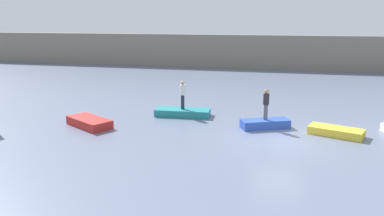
{
  "coord_description": "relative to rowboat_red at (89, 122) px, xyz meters",
  "views": [
    {
      "loc": [
        -0.13,
        -18.36,
        5.9
      ],
      "look_at": [
        -5.12,
        2.87,
        0.66
      ],
      "focal_mm": 35.36,
      "sensor_mm": 36.0,
      "label": 1
    }
  ],
  "objects": [
    {
      "name": "ground_plane",
      "position": [
        10.3,
        0.01,
        -0.23
      ],
      "size": [
        120.0,
        120.0,
        0.0
      ],
      "primitive_type": "plane",
      "color": "slate"
    },
    {
      "name": "embankment_wall",
      "position": [
        10.3,
        26.49,
        1.72
      ],
      "size": [
        80.0,
        1.2,
        3.92
      ],
      "primitive_type": "cube",
      "color": "gray",
      "rests_on": "ground_plane"
    },
    {
      "name": "rowboat_red",
      "position": [
        0.0,
        0.0,
        0.0
      ],
      "size": [
        3.07,
        2.54,
        0.47
      ],
      "primitive_type": "cube",
      "rotation": [
        0.0,
        0.0,
        -0.54
      ],
      "color": "red",
      "rests_on": "ground_plane"
    },
    {
      "name": "rowboat_teal",
      "position": [
        4.47,
        3.44,
        -0.02
      ],
      "size": [
        3.39,
        1.44,
        0.43
      ],
      "primitive_type": "cube",
      "rotation": [
        0.0,
        0.0,
        0.06
      ],
      "color": "teal",
      "rests_on": "ground_plane"
    },
    {
      "name": "rowboat_blue",
      "position": [
        9.52,
        1.89,
        0.0
      ],
      "size": [
        2.77,
        1.91,
        0.48
      ],
      "primitive_type": "cube",
      "rotation": [
        0.0,
        0.0,
        0.42
      ],
      "color": "#2B4CAD",
      "rests_on": "ground_plane"
    },
    {
      "name": "rowboat_yellow",
      "position": [
        13.12,
        1.39,
        -0.03
      ],
      "size": [
        2.87,
        1.97,
        0.4
      ],
      "primitive_type": "cube",
      "rotation": [
        0.0,
        0.0,
        -0.36
      ],
      "color": "gold",
      "rests_on": "ground_plane"
    },
    {
      "name": "person_dark_shirt",
      "position": [
        9.52,
        1.89,
        1.19
      ],
      "size": [
        0.32,
        0.32,
        1.68
      ],
      "color": "#4C4C56",
      "rests_on": "rowboat_blue"
    },
    {
      "name": "person_white_shirt",
      "position": [
        4.47,
        3.44,
        1.16
      ],
      "size": [
        0.32,
        0.32,
        1.74
      ],
      "color": "#232838",
      "rests_on": "rowboat_teal"
    }
  ]
}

